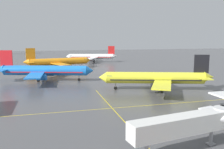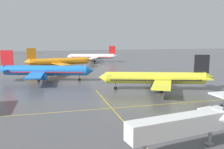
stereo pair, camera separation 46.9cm
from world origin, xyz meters
name	(u,v)px [view 2 (the right image)]	position (x,y,z in m)	size (l,w,h in m)	color
airliner_second_row	(156,78)	(18.74, 46.83, 3.87)	(35.72, 30.50, 11.33)	yellow
airliner_third_row	(44,70)	(-16.09, 72.98, 4.03)	(37.25, 31.79, 11.80)	blue
airliner_far_left_stand	(59,62)	(-9.37, 108.69, 3.87)	(36.34, 30.93, 11.33)	orange
airliner_far_right_stand	(93,57)	(14.59, 140.41, 3.74)	(34.81, 29.64, 10.95)	white
taxiway_markings	(136,136)	(0.00, 14.57, 0.00)	(139.78, 72.92, 0.01)	yellow
jet_bridge	(193,123)	(6.52, 7.93, 4.06)	(19.15, 5.80, 5.58)	silver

